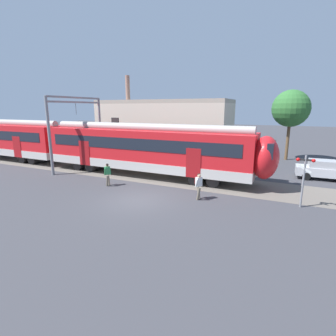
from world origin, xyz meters
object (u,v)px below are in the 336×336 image
Objects in this scene: pedestrian_white at (199,184)px; crossing_signal at (304,173)px; parked_car_silver at (323,170)px; pedestrian_green at (108,173)px; commuter_train at (67,143)px.

pedestrian_white is 0.56× the size of crossing_signal.
crossing_signal reaches higher than parked_car_silver.
pedestrian_white is (6.88, 0.01, 0.03)m from pedestrian_green.
parked_car_silver is at bearing 31.17° from pedestrian_green.
commuter_train is 12.68× the size of crossing_signal.
pedestrian_white is at bearing -130.67° from parked_car_silver.
commuter_train is 20.53m from crossing_signal.
pedestrian_green reaches higher than parked_car_silver.
crossing_signal is (5.71, 1.22, 1.02)m from pedestrian_white.
crossing_signal is (20.37, -2.62, -0.24)m from commuter_train.
pedestrian_green is at bearing -148.83° from parked_car_silver.
pedestrian_green is 0.56× the size of crossing_signal.
commuter_train is 22.83× the size of pedestrian_white.
crossing_signal is at bearing 5.57° from pedestrian_green.
pedestrian_white is at bearing -167.94° from crossing_signal.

